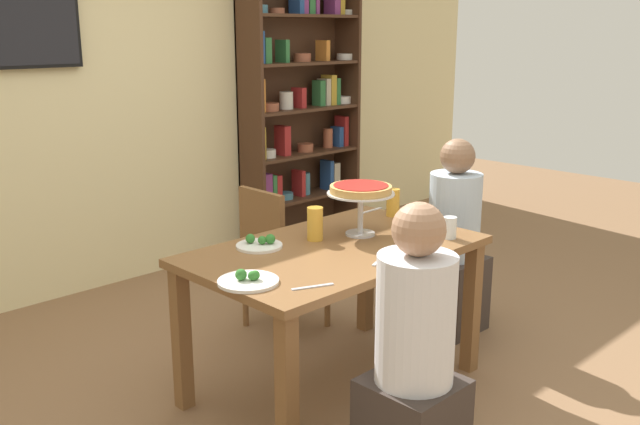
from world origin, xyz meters
TOP-DOWN VIEW (x-y plane):
  - ground_plane at (0.00, 0.00)m, footprint 12.00×12.00m
  - rear_partition at (0.00, 2.20)m, footprint 8.00×0.12m
  - dining_table at (0.00, 0.00)m, footprint 1.41×0.86m
  - bookshelf at (1.63, 2.01)m, footprint 1.14×0.30m
  - television at (-0.63, 2.11)m, footprint 0.92×0.05m
  - diner_near_left at (-0.34, -0.75)m, footprint 0.34×0.34m
  - diner_head_east at (1.01, 0.02)m, footprint 0.34×0.34m
  - chair_far_right at (0.26, 0.73)m, footprint 0.40×0.40m
  - deep_dish_pizza_stand at (0.23, 0.05)m, footprint 0.34×0.34m
  - salad_plate_near_diner at (-0.61, -0.10)m, footprint 0.25×0.25m
  - salad_plate_far_diner at (-0.26, 0.25)m, footprint 0.22×0.22m
  - beer_glass_amber_tall at (0.64, 0.17)m, footprint 0.07×0.07m
  - beer_glass_amber_short at (0.01, 0.14)m, footprint 0.08×0.08m
  - water_glass_clear_near at (0.51, -0.30)m, footprint 0.07×0.07m
  - cutlery_fork_near at (0.00, -0.29)m, footprint 0.17×0.08m
  - cutlery_knife_near at (0.63, 0.33)m, footprint 0.18×0.02m
  - cutlery_fork_far at (-0.45, -0.32)m, footprint 0.17×0.08m
  - cutlery_knife_far at (0.30, -0.30)m, footprint 0.17×0.08m

SIDE VIEW (x-z plane):
  - ground_plane at x=0.00m, z-range 0.00..0.00m
  - chair_far_right at x=0.26m, z-range 0.05..0.92m
  - diner_near_left at x=-0.34m, z-range -0.08..1.07m
  - diner_head_east at x=1.01m, z-range -0.08..1.07m
  - dining_table at x=0.00m, z-range 0.27..1.01m
  - cutlery_fork_near at x=0.00m, z-range 0.74..0.74m
  - cutlery_knife_near at x=0.63m, z-range 0.74..0.74m
  - cutlery_fork_far at x=-0.45m, z-range 0.74..0.74m
  - cutlery_knife_far at x=0.30m, z-range 0.74..0.74m
  - salad_plate_near_diner at x=-0.61m, z-range 0.72..0.79m
  - salad_plate_far_diner at x=-0.26m, z-range 0.72..0.79m
  - water_glass_clear_near at x=0.51m, z-range 0.74..0.85m
  - beer_glass_amber_tall at x=0.64m, z-range 0.74..0.89m
  - beer_glass_amber_short at x=0.01m, z-range 0.74..0.91m
  - deep_dish_pizza_stand at x=0.23m, z-range 0.83..1.09m
  - bookshelf at x=1.63m, z-range 0.02..2.23m
  - rear_partition at x=0.00m, z-range 0.00..2.80m
  - television at x=-0.63m, z-range 1.51..2.05m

